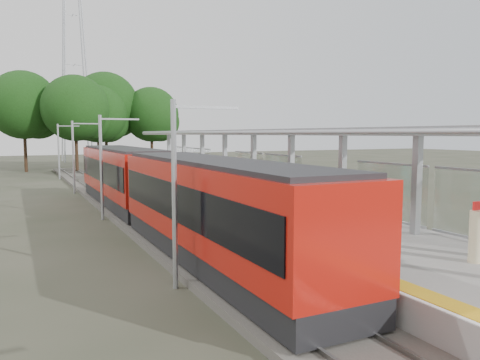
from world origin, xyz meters
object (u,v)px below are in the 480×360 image
at_px(info_pillar_near, 476,236).
at_px(train, 156,186).
at_px(info_pillar_far, 195,171).
at_px(bench_mid, 236,182).
at_px(litter_bin, 258,192).
at_px(bench_far, 205,176).

bearing_deg(info_pillar_near, train, 113.80).
bearing_deg(train, info_pillar_near, -67.66).
bearing_deg(info_pillar_far, train, -140.54).
height_order(train, info_pillar_near, train).
xyz_separation_m(bench_mid, litter_bin, (-0.72, -4.18, -0.13)).
distance_m(train, litter_bin, 5.43).
bearing_deg(bench_mid, bench_far, 83.55).
relative_size(bench_far, litter_bin, 1.53).
height_order(train, bench_far, train).
bearing_deg(info_pillar_near, bench_far, 88.69).
distance_m(bench_mid, info_pillar_far, 5.11).
distance_m(bench_far, info_pillar_far, 0.93).
xyz_separation_m(bench_mid, info_pillar_near, (-0.93, -16.93, 0.14)).
bearing_deg(info_pillar_near, info_pillar_far, 90.79).
bearing_deg(train, litter_bin, 1.55).
xyz_separation_m(bench_mid, bench_far, (0.14, 5.24, -0.09)).
bearing_deg(bench_mid, litter_bin, -104.60).
xyz_separation_m(train, bench_far, (6.26, 9.56, -0.57)).
relative_size(info_pillar_far, litter_bin, 2.31).
height_order(train, bench_mid, train).
relative_size(train, info_pillar_far, 13.58).
bearing_deg(train, bench_mid, 35.26).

